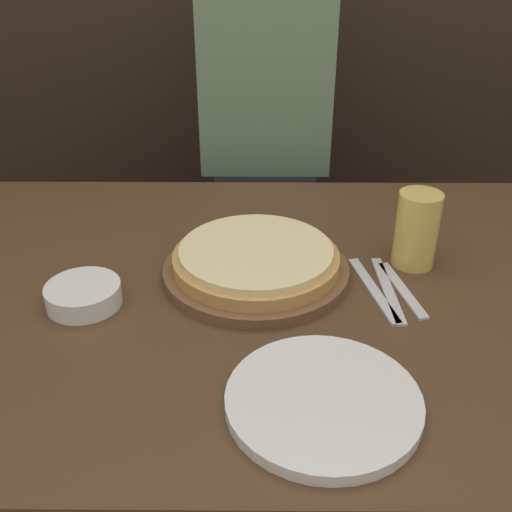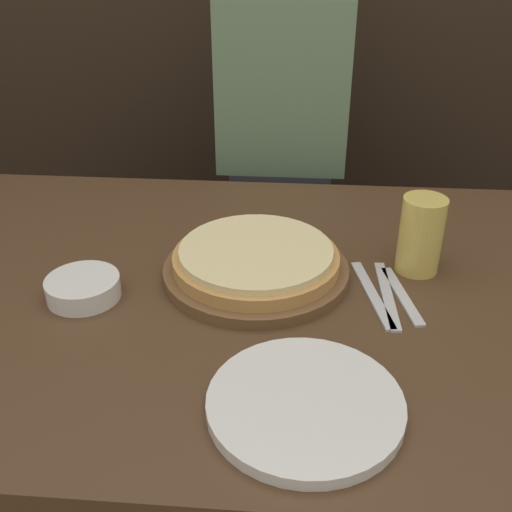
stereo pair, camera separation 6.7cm
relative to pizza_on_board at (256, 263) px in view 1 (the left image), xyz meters
name	(u,v)px [view 1 (the left image)]	position (x,y,z in m)	size (l,w,h in m)	color
dining_table	(253,441)	(-0.01, -0.03, -0.41)	(1.44, 0.92, 0.77)	#4C331E
pizza_on_board	(256,263)	(0.00, 0.00, 0.00)	(0.33, 0.33, 0.06)	brown
beer_glass	(417,226)	(0.29, 0.05, 0.05)	(0.08, 0.08, 0.14)	#E5C65B
dinner_plate	(323,401)	(0.09, -0.33, -0.02)	(0.26, 0.26, 0.02)	white
side_bowl	(84,295)	(-0.28, -0.09, -0.01)	(0.12, 0.12, 0.04)	white
fork	(373,289)	(0.20, -0.05, -0.02)	(0.06, 0.21, 0.00)	silver
dinner_knife	(388,290)	(0.23, -0.05, -0.02)	(0.02, 0.21, 0.00)	silver
spoon	(402,290)	(0.25, -0.05, -0.02)	(0.05, 0.18, 0.00)	silver
diner_person	(265,186)	(0.02, 0.61, -0.11)	(0.33, 0.20, 1.37)	#33333D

